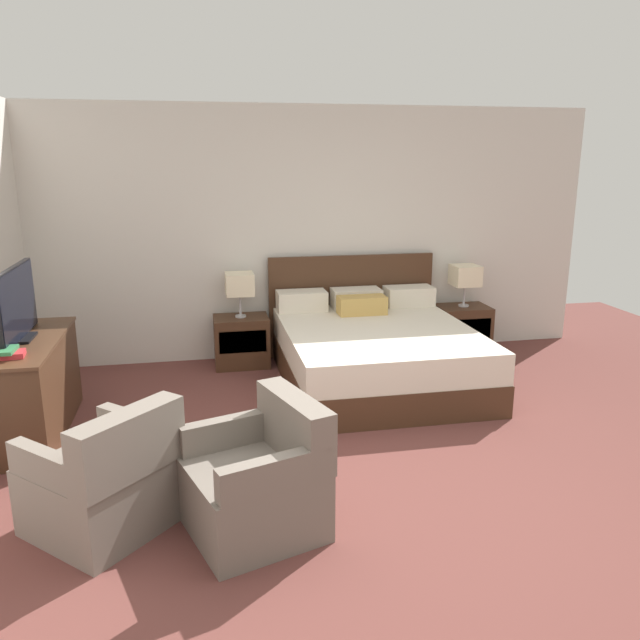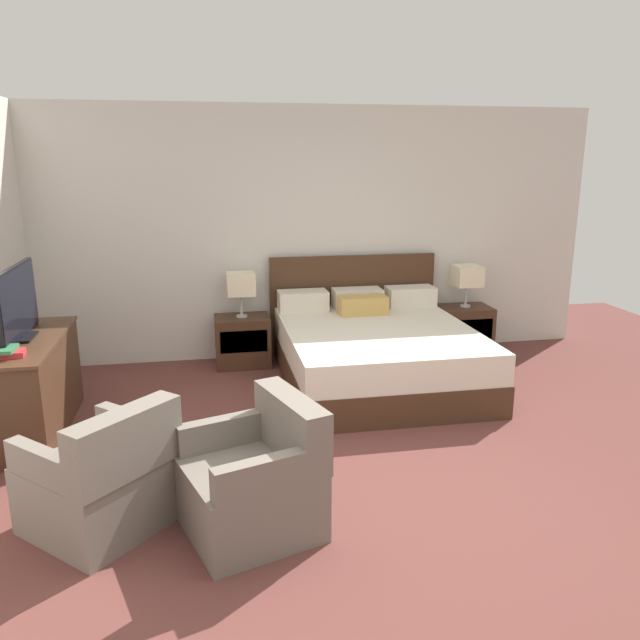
{
  "view_description": "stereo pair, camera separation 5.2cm",
  "coord_description": "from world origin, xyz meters",
  "px_view_note": "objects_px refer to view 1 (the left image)",
  "views": [
    {
      "loc": [
        -0.99,
        -3.17,
        2.06
      ],
      "look_at": [
        -0.0,
        1.77,
        0.75
      ],
      "focal_mm": 35.0,
      "sensor_mm": 36.0,
      "label": 1
    },
    {
      "loc": [
        -0.94,
        -3.18,
        2.06
      ],
      "look_at": [
        -0.0,
        1.77,
        0.75
      ],
      "focal_mm": 35.0,
      "sensor_mm": 36.0,
      "label": 2
    }
  ],
  "objects_px": {
    "armchair_by_window": "(105,483)",
    "armchair_companion": "(260,482)",
    "dresser": "(26,386)",
    "tv": "(17,305)",
    "book_red_cover": "(4,355)",
    "book_blue_cover": "(0,351)",
    "table_lamp_right": "(465,276)",
    "table_lamp_left": "(240,285)",
    "bed": "(375,351)",
    "nightstand_left": "(242,341)",
    "nightstand_right": "(462,329)"
  },
  "relations": [
    {
      "from": "armchair_by_window",
      "to": "armchair_companion",
      "type": "relative_size",
      "value": 1.11
    },
    {
      "from": "dresser",
      "to": "tv",
      "type": "bearing_deg",
      "value": 83.49
    },
    {
      "from": "armchair_companion",
      "to": "book_red_cover",
      "type": "bearing_deg",
      "value": 143.29
    },
    {
      "from": "book_blue_cover",
      "to": "armchair_companion",
      "type": "height_order",
      "value": "book_blue_cover"
    },
    {
      "from": "tv",
      "to": "book_blue_cover",
      "type": "bearing_deg",
      "value": -92.12
    },
    {
      "from": "table_lamp_right",
      "to": "book_blue_cover",
      "type": "bearing_deg",
      "value": -157.1
    },
    {
      "from": "table_lamp_left",
      "to": "armchair_companion",
      "type": "height_order",
      "value": "table_lamp_left"
    },
    {
      "from": "dresser",
      "to": "armchair_by_window",
      "type": "relative_size",
      "value": 1.41
    },
    {
      "from": "bed",
      "to": "dresser",
      "type": "distance_m",
      "value": 2.99
    },
    {
      "from": "tv",
      "to": "book_blue_cover",
      "type": "distance_m",
      "value": 0.5
    },
    {
      "from": "nightstand_left",
      "to": "book_blue_cover",
      "type": "bearing_deg",
      "value": -134.9
    },
    {
      "from": "book_blue_cover",
      "to": "tv",
      "type": "bearing_deg",
      "value": 87.88
    },
    {
      "from": "book_red_cover",
      "to": "dresser",
      "type": "bearing_deg",
      "value": 90.98
    },
    {
      "from": "book_blue_cover",
      "to": "table_lamp_left",
      "type": "bearing_deg",
      "value": 45.12
    },
    {
      "from": "nightstand_left",
      "to": "book_red_cover",
      "type": "distance_m",
      "value": 2.5
    },
    {
      "from": "dresser",
      "to": "book_blue_cover",
      "type": "bearing_deg",
      "value": -91.89
    },
    {
      "from": "bed",
      "to": "armchair_companion",
      "type": "relative_size",
      "value": 2.33
    },
    {
      "from": "nightstand_left",
      "to": "armchair_by_window",
      "type": "relative_size",
      "value": 0.56
    },
    {
      "from": "dresser",
      "to": "armchair_by_window",
      "type": "height_order",
      "value": "armchair_by_window"
    },
    {
      "from": "book_red_cover",
      "to": "nightstand_left",
      "type": "bearing_deg",
      "value": 45.45
    },
    {
      "from": "book_red_cover",
      "to": "book_blue_cover",
      "type": "distance_m",
      "value": 0.04
    },
    {
      "from": "bed",
      "to": "table_lamp_left",
      "type": "xyz_separation_m",
      "value": [
        -1.2,
        0.73,
        0.54
      ]
    },
    {
      "from": "bed",
      "to": "table_lamp_right",
      "type": "distance_m",
      "value": 1.5
    },
    {
      "from": "bed",
      "to": "nightstand_right",
      "type": "xyz_separation_m",
      "value": [
        1.2,
        0.73,
        -0.05
      ]
    },
    {
      "from": "tv",
      "to": "book_red_cover",
      "type": "relative_size",
      "value": 3.61
    },
    {
      "from": "nightstand_left",
      "to": "table_lamp_left",
      "type": "bearing_deg",
      "value": 90.0
    },
    {
      "from": "nightstand_right",
      "to": "armchair_by_window",
      "type": "height_order",
      "value": "armchair_by_window"
    },
    {
      "from": "nightstand_left",
      "to": "nightstand_right",
      "type": "height_order",
      "value": "same"
    },
    {
      "from": "dresser",
      "to": "book_blue_cover",
      "type": "distance_m",
      "value": 0.59
    },
    {
      "from": "armchair_by_window",
      "to": "dresser",
      "type": "bearing_deg",
      "value": 117.37
    },
    {
      "from": "bed",
      "to": "book_red_cover",
      "type": "relative_size",
      "value": 7.98
    },
    {
      "from": "book_red_cover",
      "to": "armchair_by_window",
      "type": "xyz_separation_m",
      "value": [
        0.75,
        -1.03,
        -0.48
      ]
    },
    {
      "from": "dresser",
      "to": "armchair_companion",
      "type": "height_order",
      "value": "armchair_companion"
    },
    {
      "from": "dresser",
      "to": "nightstand_right",
      "type": "bearing_deg",
      "value": 17.76
    },
    {
      "from": "tv",
      "to": "book_blue_cover",
      "type": "xyz_separation_m",
      "value": [
        -0.02,
        -0.45,
        -0.21
      ]
    },
    {
      "from": "nightstand_right",
      "to": "dresser",
      "type": "xyz_separation_m",
      "value": [
        -4.12,
        -1.32,
        0.13
      ]
    },
    {
      "from": "table_lamp_right",
      "to": "armchair_companion",
      "type": "height_order",
      "value": "table_lamp_right"
    },
    {
      "from": "table_lamp_right",
      "to": "tv",
      "type": "bearing_deg",
      "value": -162.5
    },
    {
      "from": "nightstand_left",
      "to": "table_lamp_left",
      "type": "relative_size",
      "value": 1.22
    },
    {
      "from": "nightstand_right",
      "to": "armchair_companion",
      "type": "height_order",
      "value": "armchair_companion"
    },
    {
      "from": "bed",
      "to": "armchair_by_window",
      "type": "distance_m",
      "value": 2.98
    },
    {
      "from": "dresser",
      "to": "tv",
      "type": "height_order",
      "value": "tv"
    },
    {
      "from": "dresser",
      "to": "armchair_by_window",
      "type": "distance_m",
      "value": 1.64
    },
    {
      "from": "dresser",
      "to": "book_blue_cover",
      "type": "xyz_separation_m",
      "value": [
        -0.01,
        -0.43,
        0.41
      ]
    },
    {
      "from": "bed",
      "to": "table_lamp_left",
      "type": "relative_size",
      "value": 4.54
    },
    {
      "from": "nightstand_left",
      "to": "dresser",
      "type": "bearing_deg",
      "value": -142.59
    },
    {
      "from": "tv",
      "to": "table_lamp_right",
      "type": "bearing_deg",
      "value": 17.5
    },
    {
      "from": "armchair_companion",
      "to": "table_lamp_right",
      "type": "bearing_deg",
      "value": 49.44
    },
    {
      "from": "book_blue_cover",
      "to": "armchair_by_window",
      "type": "height_order",
      "value": "book_blue_cover"
    },
    {
      "from": "table_lamp_left",
      "to": "book_blue_cover",
      "type": "bearing_deg",
      "value": -134.88
    }
  ]
}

